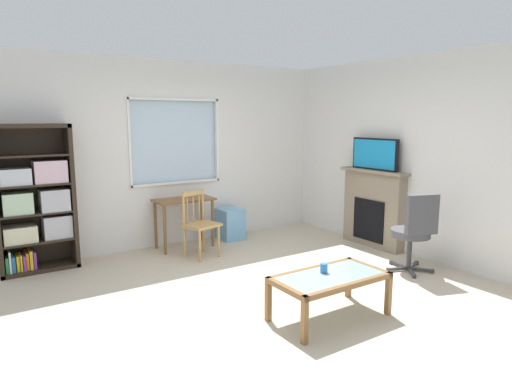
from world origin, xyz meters
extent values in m
cube|color=beige|center=(0.00, 0.00, -0.01)|extent=(6.05, 5.87, 0.02)
cube|color=silver|center=(0.00, 2.44, 0.46)|extent=(5.05, 0.12, 0.91)
cube|color=silver|center=(0.00, 2.44, 2.44)|extent=(5.05, 0.12, 0.55)
cube|color=silver|center=(-1.57, 2.44, 1.54)|extent=(1.91, 0.12, 1.26)
cube|color=silver|center=(1.65, 2.44, 1.54)|extent=(1.75, 0.12, 1.26)
cube|color=silver|center=(0.08, 2.45, 1.54)|extent=(1.38, 0.02, 1.26)
cube|color=white|center=(0.08, 2.38, 0.93)|extent=(1.44, 0.06, 0.03)
cube|color=white|center=(0.08, 2.38, 2.16)|extent=(1.44, 0.06, 0.03)
cube|color=white|center=(-0.61, 2.38, 1.54)|extent=(0.03, 0.06, 1.26)
cube|color=white|center=(0.77, 2.38, 1.54)|extent=(0.03, 0.06, 1.26)
cube|color=silver|center=(2.58, 0.00, 1.36)|extent=(0.12, 5.07, 2.72)
cube|color=#2D2319|center=(-1.45, 2.19, 0.91)|extent=(0.05, 0.38, 1.82)
cube|color=#2D2319|center=(-1.88, 2.19, 1.80)|extent=(0.90, 0.38, 0.05)
cube|color=#2D2319|center=(-1.88, 2.19, 0.03)|extent=(0.90, 0.38, 0.05)
cube|color=#2D2319|center=(-1.88, 2.37, 0.91)|extent=(0.90, 0.02, 1.82)
cube|color=#2D2319|center=(-1.88, 2.19, 0.38)|extent=(0.85, 0.36, 0.02)
cube|color=#2D2319|center=(-1.88, 2.19, 0.73)|extent=(0.85, 0.36, 0.02)
cube|color=#2D2319|center=(-1.88, 2.19, 1.09)|extent=(0.85, 0.36, 0.02)
cube|color=#2D2319|center=(-1.88, 2.19, 1.44)|extent=(0.85, 0.36, 0.02)
cube|color=beige|center=(-2.07, 2.18, 0.49)|extent=(0.37, 0.29, 0.20)
cube|color=#B2B2BC|center=(-1.65, 2.18, 0.53)|extent=(0.33, 0.28, 0.29)
cube|color=#B7D6B2|center=(-2.07, 2.18, 0.87)|extent=(0.33, 0.28, 0.26)
cube|color=#B2B2BC|center=(-1.66, 2.18, 0.88)|extent=(0.33, 0.33, 0.27)
cube|color=silver|center=(-2.07, 2.18, 1.20)|extent=(0.34, 0.30, 0.20)
cube|color=beige|center=(-1.69, 2.18, 1.24)|extent=(0.37, 0.30, 0.27)
cube|color=green|center=(-2.25, 2.17, 0.15)|extent=(0.03, 0.25, 0.19)
cube|color=white|center=(-2.21, 2.17, 0.18)|extent=(0.02, 0.27, 0.26)
cube|color=#286BB2|center=(-2.18, 2.17, 0.15)|extent=(0.04, 0.25, 0.19)
cube|color=yellow|center=(-2.13, 2.17, 0.15)|extent=(0.04, 0.23, 0.19)
cube|color=yellow|center=(-2.09, 2.17, 0.15)|extent=(0.02, 0.26, 0.20)
cube|color=purple|center=(-2.06, 2.17, 0.15)|extent=(0.03, 0.28, 0.19)
cube|color=orange|center=(-2.02, 2.17, 0.16)|extent=(0.03, 0.23, 0.21)
cube|color=yellow|center=(-1.98, 2.17, 0.17)|extent=(0.03, 0.24, 0.24)
cube|color=purple|center=(-1.94, 2.17, 0.16)|extent=(0.03, 0.23, 0.21)
cube|color=brown|center=(0.06, 2.09, 0.72)|extent=(0.85, 0.45, 0.03)
cylinder|color=brown|center=(-0.32, 1.91, 0.35)|extent=(0.04, 0.04, 0.70)
cylinder|color=brown|center=(0.43, 1.91, 0.35)|extent=(0.04, 0.04, 0.70)
cylinder|color=brown|center=(-0.32, 2.26, 0.35)|extent=(0.04, 0.04, 0.70)
cylinder|color=brown|center=(0.43, 2.26, 0.35)|extent=(0.04, 0.04, 0.70)
cube|color=tan|center=(0.06, 1.54, 0.45)|extent=(0.51, 0.49, 0.04)
cylinder|color=tan|center=(-0.06, 1.34, 0.22)|extent=(0.04, 0.04, 0.43)
cylinder|color=tan|center=(0.27, 1.42, 0.22)|extent=(0.04, 0.04, 0.43)
cylinder|color=tan|center=(-0.14, 1.65, 0.22)|extent=(0.04, 0.04, 0.43)
cylinder|color=tan|center=(0.19, 1.73, 0.22)|extent=(0.04, 0.04, 0.43)
cylinder|color=tan|center=(-0.14, 1.65, 0.68)|extent=(0.04, 0.04, 0.45)
cylinder|color=tan|center=(0.19, 1.73, 0.68)|extent=(0.04, 0.04, 0.45)
cube|color=tan|center=(0.02, 1.69, 0.87)|extent=(0.36, 0.12, 0.06)
cylinder|color=tan|center=(-0.08, 1.67, 0.65)|extent=(0.02, 0.02, 0.35)
cylinder|color=tan|center=(0.02, 1.69, 0.65)|extent=(0.02, 0.02, 0.35)
cylinder|color=tan|center=(0.12, 1.72, 0.65)|extent=(0.02, 0.02, 0.35)
cube|color=#72ADDB|center=(0.86, 2.14, 0.24)|extent=(0.35, 0.40, 0.48)
cube|color=gray|center=(2.43, 0.62, 0.55)|extent=(0.18, 1.03, 1.10)
cube|color=black|center=(2.34, 0.62, 0.40)|extent=(0.03, 0.57, 0.61)
cube|color=gray|center=(2.41, 0.62, 1.12)|extent=(0.26, 1.13, 0.04)
cube|color=black|center=(2.41, 0.62, 1.37)|extent=(0.05, 0.81, 0.46)
cube|color=#198CCC|center=(2.39, 0.62, 1.37)|extent=(0.01, 0.76, 0.41)
cylinder|color=#4C4C51|center=(1.97, -0.39, 0.48)|extent=(0.48, 0.48, 0.09)
cube|color=#4C4C51|center=(1.90, -0.60, 0.76)|extent=(0.40, 0.21, 0.48)
cylinder|color=#38383D|center=(1.97, -0.39, 0.24)|extent=(0.06, 0.06, 0.42)
cube|color=#38383D|center=(1.84, -0.34, 0.03)|extent=(0.28, 0.13, 0.03)
cylinder|color=#38383D|center=(1.71, -0.29, 0.03)|extent=(0.05, 0.05, 0.05)
cube|color=#38383D|center=(1.89, -0.50, 0.03)|extent=(0.20, 0.24, 0.03)
cylinder|color=#38383D|center=(1.80, -0.61, 0.03)|extent=(0.05, 0.05, 0.05)
cube|color=#38383D|center=(2.05, -0.51, 0.03)|extent=(0.19, 0.25, 0.03)
cylinder|color=#38383D|center=(2.13, -0.62, 0.03)|extent=(0.05, 0.05, 0.05)
cube|color=#38383D|center=(2.11, -0.35, 0.03)|extent=(0.28, 0.11, 0.03)
cylinder|color=#38383D|center=(2.24, -0.31, 0.03)|extent=(0.05, 0.05, 0.05)
cube|color=#38383D|center=(1.98, -0.25, 0.03)|extent=(0.05, 0.28, 0.03)
cylinder|color=#38383D|center=(1.99, -0.11, 0.03)|extent=(0.05, 0.05, 0.05)
cube|color=#8C9E99|center=(0.22, -0.85, 0.42)|extent=(0.99, 0.48, 0.02)
cube|color=brown|center=(0.22, -1.11, 0.40)|extent=(1.09, 0.05, 0.05)
cube|color=brown|center=(0.22, -0.58, 0.40)|extent=(1.09, 0.05, 0.05)
cube|color=brown|center=(-0.31, -0.85, 0.40)|extent=(0.05, 0.58, 0.05)
cube|color=brown|center=(0.74, -0.85, 0.40)|extent=(0.05, 0.58, 0.05)
cube|color=brown|center=(-0.31, -1.11, 0.19)|extent=(0.05, 0.05, 0.38)
cube|color=brown|center=(0.74, -1.11, 0.19)|extent=(0.05, 0.05, 0.38)
cube|color=brown|center=(-0.31, -0.58, 0.19)|extent=(0.05, 0.05, 0.38)
cube|color=brown|center=(0.74, -0.58, 0.19)|extent=(0.05, 0.05, 0.38)
cylinder|color=#337FD6|center=(0.21, -0.76, 0.47)|extent=(0.07, 0.07, 0.09)
camera|label=1|loc=(-2.59, -3.83, 1.89)|focal=31.46mm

